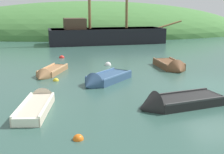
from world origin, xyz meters
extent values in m
plane|color=#33564C|center=(0.00, 0.00, 0.00)|extent=(120.00, 120.00, 0.00)
ellipsoid|color=#477F3D|center=(-5.14, 31.86, 0.00)|extent=(48.55, 24.38, 9.63)
cube|color=black|center=(-3.94, 17.91, 0.42)|extent=(12.81, 5.35, 2.43)
cube|color=#997A51|center=(-3.94, 17.91, 1.58)|extent=(12.27, 4.99, 0.10)
cylinder|color=olive|center=(3.40, 18.95, 1.93)|extent=(2.95, 0.61, 0.97)
cube|color=#4C3828|center=(-7.38, 17.42, 2.18)|extent=(2.54, 2.83, 1.10)
cube|color=#9E7047|center=(-8.40, 3.88, 0.08)|extent=(1.67, 2.73, 0.41)
cone|color=#9E7047|center=(-8.87, 2.35, 0.08)|extent=(1.06, 0.89, 0.91)
cube|color=tan|center=(-8.03, 5.06, 0.14)|extent=(0.86, 0.37, 0.28)
cube|color=tan|center=(-8.53, 3.46, 0.23)|extent=(0.89, 0.43, 0.05)
cube|color=tan|center=(-8.26, 4.31, 0.23)|extent=(0.89, 0.43, 0.05)
cube|color=tan|center=(-8.81, 4.01, 0.32)|extent=(0.82, 2.42, 0.07)
cube|color=tan|center=(-7.98, 3.75, 0.32)|extent=(0.82, 2.42, 0.07)
cube|color=#335175|center=(-5.21, 1.63, 0.12)|extent=(2.62, 2.79, 0.49)
cone|color=#335175|center=(-6.27, 0.37, 0.12)|extent=(1.30, 1.24, 1.14)
cube|color=#4F75A1|center=(-4.39, 2.60, 0.20)|extent=(0.90, 0.79, 0.34)
cube|color=#4F75A1|center=(-5.51, 1.27, 0.31)|extent=(0.96, 0.85, 0.05)
cube|color=#4F75A1|center=(-4.91, 1.98, 0.31)|extent=(0.96, 0.85, 0.05)
cube|color=#4F75A1|center=(-5.64, 1.99, 0.40)|extent=(1.73, 2.03, 0.07)
cube|color=#4F75A1|center=(-4.78, 1.27, 0.40)|extent=(1.73, 2.03, 0.07)
cube|color=beige|center=(-8.40, -2.73, 0.09)|extent=(1.18, 2.81, 0.43)
cone|color=beige|center=(-8.28, -1.03, 0.09)|extent=(0.98, 0.75, 0.93)
cube|color=white|center=(-8.50, -4.05, 0.16)|extent=(0.89, 0.19, 0.30)
cube|color=white|center=(-8.37, -2.25, 0.25)|extent=(0.91, 0.25, 0.05)
cube|color=white|center=(-8.44, -3.21, 0.25)|extent=(0.91, 0.25, 0.05)
cube|color=white|center=(-7.95, -2.77, 0.34)|extent=(0.28, 2.69, 0.07)
cube|color=white|center=(-8.85, -2.70, 0.34)|extent=(0.28, 2.69, 0.07)
cube|color=brown|center=(-1.01, 4.77, 0.13)|extent=(1.48, 2.67, 0.50)
cone|color=brown|center=(-0.87, 3.17, 0.13)|extent=(1.25, 0.75, 1.20)
cube|color=#8E6242|center=(-1.12, 6.00, 0.21)|extent=(1.14, 0.22, 0.35)
cube|color=#8E6242|center=(-0.97, 4.33, 0.32)|extent=(1.17, 0.28, 0.05)
cube|color=#8E6242|center=(-1.05, 5.22, 0.32)|extent=(1.17, 0.28, 0.05)
cube|color=#8E6242|center=(-1.60, 4.72, 0.41)|extent=(0.30, 2.51, 0.07)
cube|color=#8E6242|center=(-0.42, 4.82, 0.41)|extent=(0.30, 2.51, 0.07)
cube|color=black|center=(-2.44, -2.48, 0.10)|extent=(3.13, 2.01, 0.45)
cone|color=black|center=(-4.18, -2.95, 0.10)|extent=(1.01, 1.38, 1.23)
cube|color=#3B3B3B|center=(-1.09, -2.12, 0.17)|extent=(0.42, 1.16, 0.31)
cube|color=#3B3B3B|center=(-2.93, -2.61, 0.27)|extent=(0.48, 1.20, 0.05)
cube|color=#3B3B3B|center=(-1.95, -2.35, 0.27)|extent=(0.48, 1.20, 0.05)
cube|color=#3B3B3B|center=(-2.60, -1.89, 0.36)|extent=(2.75, 0.81, 0.07)
cube|color=#3B3B3B|center=(-2.28, -3.07, 0.36)|extent=(2.75, 0.81, 0.07)
sphere|color=yellow|center=(-8.06, 1.92, 0.00)|extent=(0.31, 0.31, 0.31)
sphere|color=orange|center=(-6.78, -5.12, 0.00)|extent=(0.33, 0.33, 0.33)
sphere|color=red|center=(-8.24, 9.04, 0.00)|extent=(0.41, 0.41, 0.41)
sphere|color=white|center=(-4.90, 5.84, 0.00)|extent=(0.44, 0.44, 0.44)
camera|label=1|loc=(-6.57, -12.79, 3.80)|focal=44.88mm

